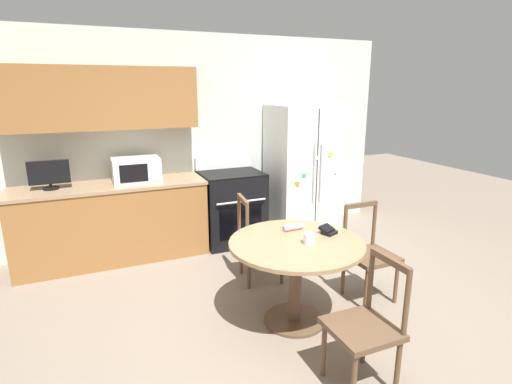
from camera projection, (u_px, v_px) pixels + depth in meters
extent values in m
plane|color=gray|center=(298.00, 345.00, 3.13)|extent=(14.00, 14.00, 0.00)
cube|color=silver|center=(200.00, 140.00, 5.14)|extent=(5.20, 0.10, 2.60)
cube|color=#936033|center=(101.00, 98.00, 4.37)|extent=(2.08, 0.34, 0.68)
cube|color=#936033|center=(114.00, 223.00, 4.60)|extent=(2.08, 0.62, 0.86)
cube|color=#997A5B|center=(110.00, 186.00, 4.49)|extent=(2.11, 0.64, 0.03)
cube|color=white|center=(302.00, 170.00, 5.37)|extent=(0.85, 0.72, 1.74)
cube|color=#333333|center=(317.00, 176.00, 5.05)|extent=(0.01, 0.01, 1.67)
cylinder|color=silver|center=(314.00, 173.00, 5.00)|extent=(0.02, 0.02, 0.73)
cylinder|color=silver|center=(321.00, 172.00, 5.04)|extent=(0.02, 0.02, 0.73)
cube|color=white|center=(335.00, 172.00, 5.14)|extent=(0.06, 0.02, 0.05)
cube|color=white|center=(317.00, 158.00, 4.98)|extent=(0.06, 0.01, 0.05)
cube|color=orange|center=(297.00, 184.00, 4.95)|extent=(0.06, 0.02, 0.05)
cube|color=#3FB259|center=(304.00, 175.00, 4.97)|extent=(0.06, 0.01, 0.05)
cube|color=yellow|center=(331.00, 154.00, 5.05)|extent=(0.06, 0.02, 0.05)
cube|color=black|center=(232.00, 208.00, 5.12)|extent=(0.76, 0.64, 0.90)
cube|color=black|center=(241.00, 222.00, 4.86)|extent=(0.55, 0.01, 0.40)
cylinder|color=silver|center=(242.00, 202.00, 4.77)|extent=(0.62, 0.02, 0.02)
cube|color=black|center=(231.00, 173.00, 5.01)|extent=(0.76, 0.64, 0.02)
cube|color=white|center=(223.00, 162.00, 5.24)|extent=(0.76, 0.06, 0.16)
cube|color=white|center=(136.00, 170.00, 4.56)|extent=(0.52, 0.35, 0.28)
cube|color=black|center=(134.00, 173.00, 4.38)|extent=(0.30, 0.01, 0.20)
cube|color=silver|center=(156.00, 172.00, 4.47)|extent=(0.10, 0.01, 0.20)
cylinder|color=black|center=(51.00, 188.00, 4.26)|extent=(0.16, 0.16, 0.02)
cylinder|color=black|center=(51.00, 186.00, 4.25)|extent=(0.03, 0.03, 0.04)
cube|color=black|center=(49.00, 172.00, 4.22)|extent=(0.41, 0.05, 0.25)
cylinder|color=#997551|center=(296.00, 243.00, 3.27)|extent=(1.11, 1.11, 0.03)
cylinder|color=brown|center=(295.00, 283.00, 3.36)|extent=(0.11, 0.11, 0.68)
cylinder|color=brown|center=(294.00, 319.00, 3.45)|extent=(0.52, 0.52, 0.03)
cube|color=brown|center=(261.00, 240.00, 4.11)|extent=(0.47, 0.47, 0.04)
cylinder|color=brown|center=(272.00, 252.00, 4.37)|extent=(0.04, 0.04, 0.41)
cylinder|color=brown|center=(282.00, 265.00, 4.05)|extent=(0.04, 0.04, 0.41)
cylinder|color=brown|center=(241.00, 256.00, 4.28)|extent=(0.04, 0.04, 0.41)
cylinder|color=brown|center=(249.00, 269.00, 3.96)|extent=(0.04, 0.04, 0.41)
cylinder|color=brown|center=(239.00, 214.00, 4.16)|extent=(0.04, 0.04, 0.45)
cylinder|color=brown|center=(247.00, 225.00, 3.84)|extent=(0.04, 0.04, 0.45)
cube|color=brown|center=(243.00, 200.00, 3.95)|extent=(0.08, 0.35, 0.04)
cube|color=brown|center=(371.00, 256.00, 3.72)|extent=(0.42, 0.42, 0.04)
cylinder|color=brown|center=(396.00, 283.00, 3.70)|extent=(0.04, 0.04, 0.41)
cylinder|color=brown|center=(366.00, 290.00, 3.56)|extent=(0.04, 0.04, 0.41)
cylinder|color=brown|center=(372.00, 268.00, 4.00)|extent=(0.04, 0.04, 0.41)
cylinder|color=brown|center=(343.00, 274.00, 3.87)|extent=(0.04, 0.04, 0.41)
cylinder|color=brown|center=(374.00, 223.00, 3.89)|extent=(0.04, 0.04, 0.45)
cylinder|color=brown|center=(345.00, 228.00, 3.76)|extent=(0.04, 0.04, 0.45)
cube|color=brown|center=(361.00, 205.00, 3.78)|extent=(0.34, 0.04, 0.04)
cube|color=brown|center=(362.00, 329.00, 2.61)|extent=(0.42, 0.42, 0.04)
cylinder|color=brown|center=(354.00, 382.00, 2.45)|extent=(0.04, 0.04, 0.41)
cylinder|color=brown|center=(323.00, 350.00, 2.76)|extent=(0.04, 0.04, 0.41)
cylinder|color=brown|center=(398.00, 368.00, 2.58)|extent=(0.04, 0.04, 0.41)
cylinder|color=brown|center=(364.00, 338.00, 2.89)|extent=(0.04, 0.04, 0.41)
cylinder|color=brown|center=(407.00, 302.00, 2.47)|extent=(0.04, 0.04, 0.45)
cylinder|color=brown|center=(371.00, 278.00, 2.77)|extent=(0.04, 0.04, 0.45)
cube|color=brown|center=(390.00, 261.00, 2.57)|extent=(0.04, 0.34, 0.04)
cylinder|color=silver|center=(309.00, 239.00, 3.21)|extent=(0.09, 0.09, 0.09)
cylinder|color=#4C8C59|center=(309.00, 241.00, 3.21)|extent=(0.08, 0.08, 0.05)
cylinder|color=pink|center=(293.00, 227.00, 3.52)|extent=(0.19, 0.06, 0.05)
cube|color=black|center=(329.00, 233.00, 3.43)|extent=(0.15, 0.13, 0.03)
cube|color=black|center=(327.00, 229.00, 3.44)|extent=(0.15, 0.14, 0.06)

